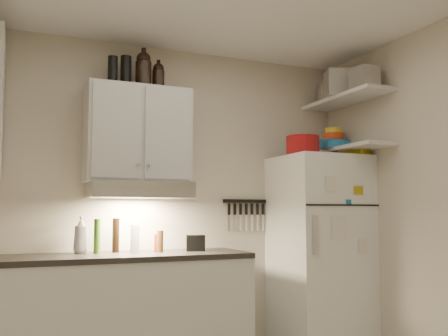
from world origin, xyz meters
name	(u,v)px	position (x,y,z in m)	size (l,w,h in m)	color
back_wall	(168,203)	(0.00, 1.51, 1.30)	(3.20, 0.02, 2.60)	beige
base_cabinet	(105,322)	(-0.55, 1.20, 0.44)	(2.10, 0.60, 0.88)	silver
countertop	(106,257)	(-0.55, 1.20, 0.90)	(2.10, 0.62, 0.04)	#282522
upper_cabinet	(138,135)	(-0.30, 1.33, 1.83)	(0.80, 0.33, 0.75)	silver
range_hood	(139,190)	(-0.30, 1.27, 1.39)	(0.76, 0.46, 0.12)	silver
fridge	(320,256)	(1.25, 1.16, 0.85)	(0.70, 0.68, 1.70)	white
shelf_hi	(346,99)	(1.45, 1.02, 2.20)	(0.30, 0.95, 0.03)	silver
shelf_lo	(347,150)	(1.45, 1.02, 1.76)	(0.30, 0.95, 0.03)	silver
knife_strip	(245,201)	(0.70, 1.49, 1.32)	(0.42, 0.02, 0.03)	black
dutch_oven	(303,146)	(1.05, 1.09, 1.78)	(0.28, 0.28, 0.16)	maroon
book_stack	(355,152)	(1.49, 0.96, 1.74)	(0.17, 0.22, 0.07)	#AE9515
spice_jar	(328,151)	(1.32, 1.12, 1.76)	(0.07, 0.07, 0.11)	silver
stock_pot	(331,95)	(1.52, 1.33, 2.31)	(0.26, 0.26, 0.19)	silver
tin_a	(339,84)	(1.38, 1.01, 2.33)	(0.23, 0.20, 0.23)	#AAAAAD
tin_b	(365,79)	(1.42, 0.73, 2.31)	(0.18, 0.18, 0.18)	#AAAAAD
bowl_teal	(331,146)	(1.45, 1.26, 1.82)	(0.24, 0.24, 0.10)	#1B6599
bowl_orange	(334,137)	(1.46, 1.22, 1.90)	(0.19, 0.19, 0.06)	red
bowl_yellow	(333,131)	(1.46, 1.22, 1.95)	(0.15, 0.15, 0.05)	yellow
plates	(336,145)	(1.39, 1.09, 1.81)	(0.25, 0.25, 0.06)	#1B6599
growler_a	(143,70)	(-0.27, 1.32, 2.35)	(0.13, 0.13, 0.30)	black
growler_b	(158,76)	(-0.14, 1.35, 2.32)	(0.10, 0.10, 0.23)	black
thermos_a	(126,72)	(-0.40, 1.33, 2.32)	(0.08, 0.08, 0.24)	black
thermos_b	(113,70)	(-0.51, 1.29, 2.31)	(0.07, 0.07, 0.22)	black
soap_bottle	(81,232)	(-0.71, 1.35, 1.08)	(0.12, 0.12, 0.31)	silver
pepper_mill	(160,241)	(-0.14, 1.23, 1.00)	(0.05, 0.05, 0.17)	brown
oil_bottle	(97,236)	(-0.60, 1.29, 1.05)	(0.05, 0.05, 0.25)	#3A6E1B
vinegar_bottle	(116,235)	(-0.45, 1.35, 1.05)	(0.05, 0.05, 0.26)	black
clear_bottle	(135,239)	(-0.32, 1.28, 1.02)	(0.07, 0.07, 0.21)	silver
red_jar	(158,243)	(-0.14, 1.26, 0.99)	(0.07, 0.07, 0.13)	maroon
caddy	(195,243)	(0.15, 1.24, 0.98)	(0.14, 0.10, 0.12)	black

